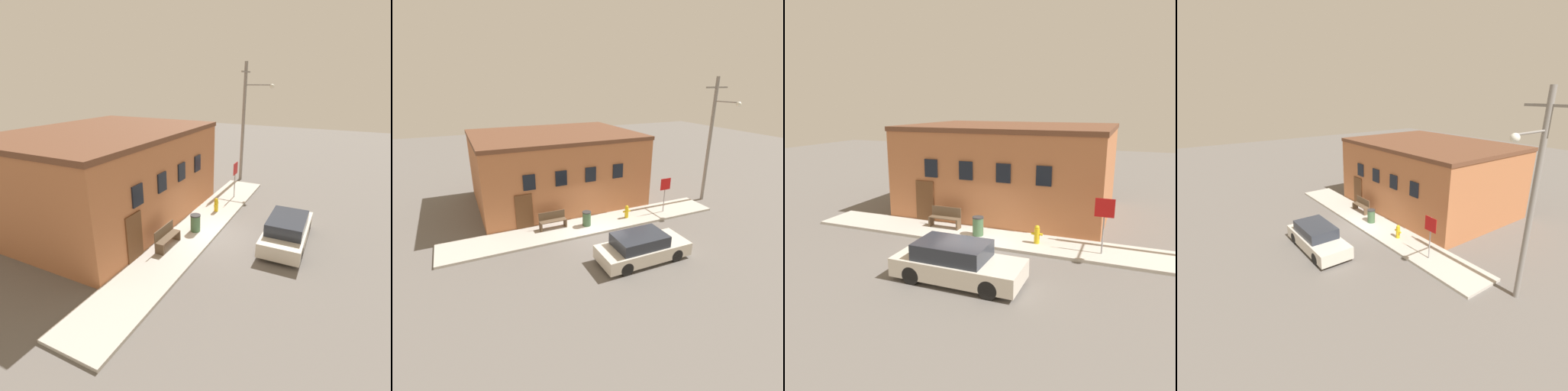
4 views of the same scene
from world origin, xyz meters
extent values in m
plane|color=#66605B|center=(0.00, 0.00, 0.00)|extent=(80.00, 80.00, 0.00)
cube|color=#BCB7AD|center=(0.00, 1.15, 0.07)|extent=(16.91, 2.31, 0.13)
cube|color=#B26B42|center=(-0.36, 6.37, 2.32)|extent=(10.84, 8.12, 4.64)
cube|color=brown|center=(-0.36, 6.37, 4.76)|extent=(10.94, 8.22, 0.24)
cube|color=black|center=(-3.21, 2.28, 2.87)|extent=(0.70, 0.08, 0.90)
cube|color=black|center=(-1.31, 2.28, 2.87)|extent=(0.70, 0.08, 0.90)
cube|color=black|center=(0.59, 2.28, 2.87)|extent=(0.70, 0.08, 0.90)
cube|color=black|center=(2.49, 2.28, 2.87)|extent=(0.70, 0.08, 0.90)
cube|color=brown|center=(-3.61, 2.28, 1.10)|extent=(1.00, 0.08, 2.20)
cylinder|color=gold|center=(2.54, 1.10, 0.46)|extent=(0.24, 0.24, 0.65)
sphere|color=gold|center=(2.54, 1.10, 0.84)|extent=(0.21, 0.21, 0.21)
cylinder|color=gold|center=(2.36, 1.10, 0.55)|extent=(0.13, 0.11, 0.11)
cylinder|color=gold|center=(2.72, 1.10, 0.55)|extent=(0.13, 0.11, 0.11)
cylinder|color=gray|center=(5.23, 0.93, 1.27)|extent=(0.06, 0.06, 2.27)
cube|color=red|center=(5.23, 0.91, 2.03)|extent=(0.75, 0.02, 0.75)
cube|color=brown|center=(-2.88, 1.56, 0.37)|extent=(0.08, 0.44, 0.47)
cube|color=brown|center=(-1.40, 1.56, 0.37)|extent=(0.08, 0.44, 0.47)
cube|color=brown|center=(-2.14, 1.56, 0.62)|extent=(1.57, 0.44, 0.04)
cube|color=brown|center=(-2.14, 1.76, 0.88)|extent=(1.57, 0.04, 0.48)
cylinder|color=#426642|center=(-0.20, 1.11, 0.54)|extent=(0.49, 0.49, 0.82)
cylinder|color=#2D2D2D|center=(-0.20, 1.11, 0.98)|extent=(0.52, 0.52, 0.06)
cylinder|color=black|center=(2.25, -2.38, 0.32)|extent=(0.64, 0.20, 0.64)
cylinder|color=black|center=(2.25, -4.00, 0.32)|extent=(0.64, 0.20, 0.64)
cylinder|color=black|center=(-0.53, -2.38, 0.32)|extent=(0.64, 0.20, 0.64)
cylinder|color=black|center=(-0.53, -4.00, 0.32)|extent=(0.64, 0.20, 0.64)
cube|color=beige|center=(0.86, -3.19, 0.50)|extent=(4.49, 1.82, 0.65)
cube|color=#282D38|center=(0.64, -3.19, 1.11)|extent=(2.47, 1.60, 0.56)
camera|label=1|loc=(-12.60, -4.86, 7.26)|focal=28.00mm
camera|label=2|loc=(-6.89, -13.84, 8.18)|focal=28.00mm
camera|label=3|loc=(6.13, -14.15, 5.92)|focal=35.00mm
camera|label=4|loc=(14.85, -9.39, 8.27)|focal=28.00mm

